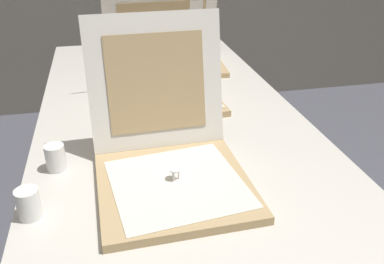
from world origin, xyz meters
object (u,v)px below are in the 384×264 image
pizza_box_front (170,160)px  pizza_box_middle (162,85)px  pizza_box_back (180,52)px  cup_white_near_center (55,158)px  table (176,140)px  cup_white_near_left (28,204)px

pizza_box_front → pizza_box_middle: pizza_box_middle is taller
pizza_box_front → pizza_box_back: size_ratio=1.16×
pizza_box_front → pizza_box_back: bearing=76.0°
pizza_box_back → cup_white_near_center: 0.95m
table → cup_white_near_left: size_ratio=29.32×
table → pizza_box_back: pizza_box_back is taller
pizza_box_back → cup_white_near_center: pizza_box_back is taller
table → pizza_box_middle: 0.26m
cup_white_near_center → table: bearing=26.7°
pizza_box_front → pizza_box_back: 0.95m
table → pizza_box_middle: (-0.00, 0.24, 0.10)m
table → pizza_box_front: pizza_box_front is taller
pizza_box_middle → pizza_box_back: size_ratio=1.01×
cup_white_near_center → pizza_box_middle: bearing=49.8°
table → pizza_box_middle: pizza_box_middle is taller
pizza_box_back → cup_white_near_left: 1.14m
table → cup_white_near_left: cup_white_near_left is taller
pizza_box_front → cup_white_near_center: size_ratio=6.39×
pizza_box_front → pizza_box_back: pizza_box_front is taller
pizza_box_middle → pizza_box_back: bearing=65.7°
cup_white_near_center → cup_white_near_left: same height
table → cup_white_near_center: 0.41m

